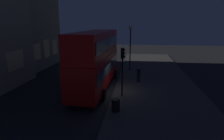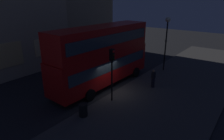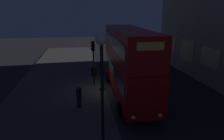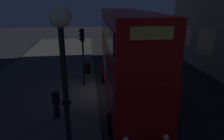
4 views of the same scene
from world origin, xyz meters
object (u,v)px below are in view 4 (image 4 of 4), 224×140
object	(u,v)px
litter_bin	(87,68)
street_lamp	(63,64)
pedestrian	(56,103)
double_decker_bus	(126,52)
traffic_light_near_kerb	(82,46)

from	to	relation	value
litter_bin	street_lamp	bearing A→B (deg)	-2.24
pedestrian	litter_bin	distance (m)	7.28
double_decker_bus	pedestrian	bearing A→B (deg)	-60.68
traffic_light_near_kerb	street_lamp	size ratio (longest dim) A/B	0.71
double_decker_bus	street_lamp	bearing A→B (deg)	-20.90
traffic_light_near_kerb	street_lamp	xyz separation A→B (m)	(9.10, -0.25, 1.39)
pedestrian	litter_bin	xyz separation A→B (m)	(-7.09, 1.59, -0.38)
double_decker_bus	litter_bin	bearing A→B (deg)	-152.35
litter_bin	pedestrian	bearing A→B (deg)	-12.61
double_decker_bus	traffic_light_near_kerb	size ratio (longest dim) A/B	2.67
double_decker_bus	pedestrian	distance (m)	4.99
double_decker_bus	traffic_light_near_kerb	world-z (taller)	double_decker_bus
double_decker_bus	litter_bin	xyz separation A→B (m)	(-4.98, -2.43, -2.44)
street_lamp	traffic_light_near_kerb	bearing A→B (deg)	178.42
double_decker_bus	street_lamp	world-z (taller)	street_lamp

